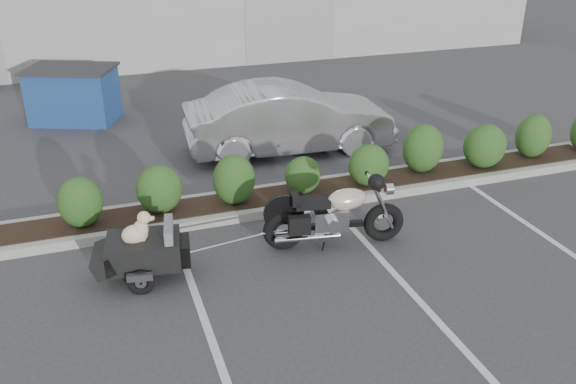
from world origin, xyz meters
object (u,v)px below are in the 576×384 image
object	(u,v)px
sedan	(289,119)
dumpster	(73,94)
pet_trailer	(143,250)
motorcycle	(335,216)

from	to	relation	value
sedan	dumpster	world-z (taller)	sedan
pet_trailer	motorcycle	bearing A→B (deg)	8.81
pet_trailer	sedan	xyz separation A→B (m)	(3.42, 3.88, 0.26)
sedan	dumpster	size ratio (longest dim) A/B	1.84
motorcycle	sedan	bearing A→B (deg)	89.97
sedan	dumpster	xyz separation A→B (m)	(-4.12, 3.49, -0.05)
motorcycle	pet_trailer	world-z (taller)	motorcycle
sedan	pet_trailer	bearing A→B (deg)	142.09
motorcycle	dumpster	world-z (taller)	dumpster
motorcycle	pet_trailer	size ratio (longest dim) A/B	1.24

